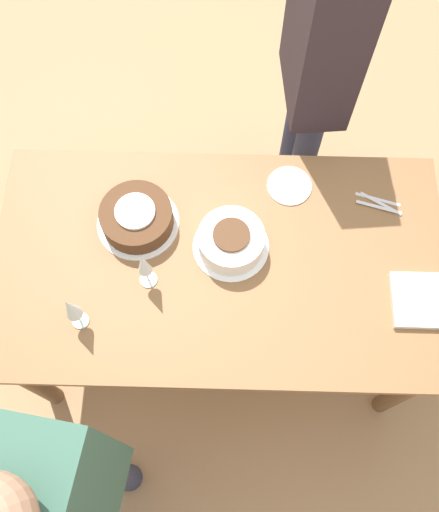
% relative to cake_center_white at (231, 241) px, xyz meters
% --- Properties ---
extents(ground_plane, '(12.00, 12.00, 0.00)m').
position_rel_cake_center_white_xyz_m(ground_plane, '(0.04, 0.06, -0.82)').
color(ground_plane, '#A87F56').
extents(dining_table, '(1.63, 0.90, 0.77)m').
position_rel_cake_center_white_xyz_m(dining_table, '(0.04, 0.06, -0.16)').
color(dining_table, brown).
rests_on(dining_table, ground_plane).
extents(cake_center_white, '(0.28, 0.28, 0.11)m').
position_rel_cake_center_white_xyz_m(cake_center_white, '(0.00, 0.00, 0.00)').
color(cake_center_white, white).
rests_on(cake_center_white, dining_table).
extents(cake_front_chocolate, '(0.30, 0.30, 0.10)m').
position_rel_cake_center_white_xyz_m(cake_front_chocolate, '(0.34, -0.09, -0.00)').
color(cake_front_chocolate, white).
rests_on(cake_front_chocolate, dining_table).
extents(wine_glass_near, '(0.06, 0.06, 0.21)m').
position_rel_cake_center_white_xyz_m(wine_glass_near, '(0.51, 0.29, 0.09)').
color(wine_glass_near, silver).
rests_on(wine_glass_near, dining_table).
extents(wine_glass_far, '(0.06, 0.06, 0.22)m').
position_rel_cake_center_white_xyz_m(wine_glass_far, '(0.29, 0.13, 0.10)').
color(wine_glass_far, silver).
rests_on(wine_glass_far, dining_table).
extents(dessert_plate_left, '(0.17, 0.17, 0.01)m').
position_rel_cake_center_white_xyz_m(dessert_plate_left, '(-0.22, -0.26, -0.05)').
color(dessert_plate_left, silver).
rests_on(dessert_plate_left, dining_table).
extents(fork_pile, '(0.17, 0.10, 0.01)m').
position_rel_cake_center_white_xyz_m(fork_pile, '(-0.55, -0.19, -0.05)').
color(fork_pile, silver).
rests_on(fork_pile, dining_table).
extents(napkin_stack, '(0.19, 0.20, 0.03)m').
position_rel_cake_center_white_xyz_m(napkin_stack, '(-0.65, 0.19, -0.04)').
color(napkin_stack, silver).
rests_on(napkin_stack, dining_table).
extents(person_cutting, '(0.26, 0.42, 1.65)m').
position_rel_cake_center_white_xyz_m(person_cutting, '(-0.31, -0.68, 0.17)').
color(person_cutting, '#2D334C').
rests_on(person_cutting, ground_plane).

